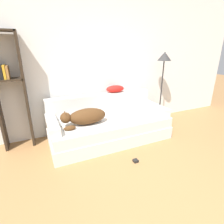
# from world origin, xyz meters

# --- Properties ---
(wall_back) EXTENTS (6.91, 0.06, 2.70)m
(wall_back) POSITION_xyz_m (0.00, 2.57, 1.35)
(wall_back) COLOR white
(wall_back) RESTS_ON ground_plane
(couch) EXTENTS (2.06, 0.92, 0.39)m
(couch) POSITION_xyz_m (0.01, 1.96, 0.19)
(couch) COLOR silver
(couch) RESTS_ON ground_plane
(couch_backrest) EXTENTS (2.02, 0.15, 0.35)m
(couch_backrest) POSITION_xyz_m (0.01, 2.35, 0.57)
(couch_backrest) COLOR silver
(couch_backrest) RESTS_ON couch
(couch_arm_left) EXTENTS (0.15, 0.73, 0.13)m
(couch_arm_left) POSITION_xyz_m (-0.94, 1.95, 0.46)
(couch_arm_left) COLOR silver
(couch_arm_left) RESTS_ON couch
(couch_arm_right) EXTENTS (0.15, 0.73, 0.13)m
(couch_arm_right) POSITION_xyz_m (0.97, 1.95, 0.46)
(couch_arm_right) COLOR silver
(couch_arm_right) RESTS_ON couch
(dog) EXTENTS (0.73, 0.32, 0.25)m
(dog) POSITION_xyz_m (-0.44, 1.90, 0.52)
(dog) COLOR #513319
(dog) RESTS_ON couch
(laptop) EXTENTS (0.35, 0.30, 0.02)m
(laptop) POSITION_xyz_m (0.18, 1.94, 0.40)
(laptop) COLOR #B7B7BC
(laptop) RESTS_ON couch
(throw_pillow) EXTENTS (0.36, 0.20, 0.13)m
(throw_pillow) POSITION_xyz_m (0.31, 2.36, 0.81)
(throw_pillow) COLOR red
(throw_pillow) RESTS_ON couch_backrest
(bookshelf) EXTENTS (0.43, 0.26, 1.79)m
(bookshelf) POSITION_xyz_m (-1.45, 2.38, 1.01)
(bookshelf) COLOR #2D2319
(bookshelf) RESTS_ON ground_plane
(floor_lamp) EXTENTS (0.28, 0.28, 1.48)m
(floor_lamp) POSITION_xyz_m (1.35, 2.25, 1.20)
(floor_lamp) COLOR #232326
(floor_lamp) RESTS_ON ground_plane
(power_adapter) EXTENTS (0.07, 0.07, 0.04)m
(power_adapter) POSITION_xyz_m (0.07, 1.16, 0.02)
(power_adapter) COLOR black
(power_adapter) RESTS_ON ground_plane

